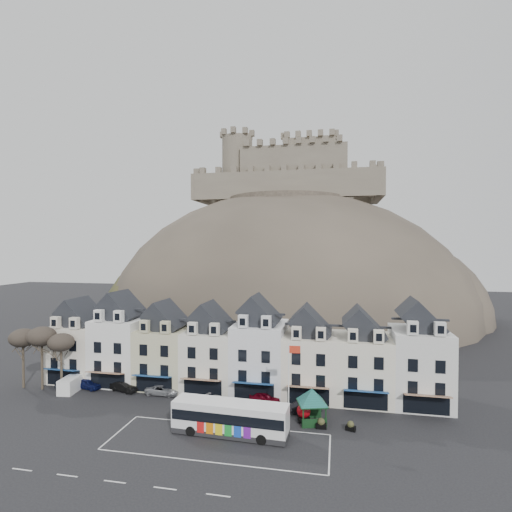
{
  "coord_description": "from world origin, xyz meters",
  "views": [
    {
      "loc": [
        13.64,
        -36.74,
        19.77
      ],
      "look_at": [
        1.2,
        24.0,
        18.11
      ],
      "focal_mm": 28.0,
      "sensor_mm": 36.0,
      "label": 1
    }
  ],
  "objects_px": {
    "white_van": "(72,384)",
    "car_white": "(219,402)",
    "car_charcoal": "(305,407)",
    "car_black": "(124,387)",
    "car_navy": "(88,383)",
    "bus": "(230,417)",
    "red_buoy": "(304,412)",
    "car_silver": "(163,390)",
    "bus_shelter": "(312,396)",
    "flagpole": "(290,379)",
    "car_maroon": "(265,397)"
  },
  "relations": [
    {
      "from": "car_white",
      "to": "bus",
      "type": "bearing_deg",
      "value": -133.89
    },
    {
      "from": "white_van",
      "to": "red_buoy",
      "type": "bearing_deg",
      "value": -12.39
    },
    {
      "from": "bus_shelter",
      "to": "red_buoy",
      "type": "relative_size",
      "value": 3.02
    },
    {
      "from": "bus_shelter",
      "to": "car_charcoal",
      "type": "distance_m",
      "value": 3.72
    },
    {
      "from": "flagpole",
      "to": "car_black",
      "type": "height_order",
      "value": "flagpole"
    },
    {
      "from": "car_navy",
      "to": "car_black",
      "type": "distance_m",
      "value": 5.44
    },
    {
      "from": "bus",
      "to": "car_silver",
      "type": "xyz_separation_m",
      "value": [
        -11.72,
        8.98,
        -1.27
      ]
    },
    {
      "from": "red_buoy",
      "to": "car_navy",
      "type": "height_order",
      "value": "red_buoy"
    },
    {
      "from": "bus",
      "to": "red_buoy",
      "type": "height_order",
      "value": "bus"
    },
    {
      "from": "bus_shelter",
      "to": "car_navy",
      "type": "xyz_separation_m",
      "value": [
        -30.94,
        4.53,
        -2.29
      ]
    },
    {
      "from": "white_van",
      "to": "car_white",
      "type": "xyz_separation_m",
      "value": [
        21.22,
        -1.27,
        -0.35
      ]
    },
    {
      "from": "car_black",
      "to": "car_silver",
      "type": "height_order",
      "value": "car_black"
    },
    {
      "from": "flagpole",
      "to": "white_van",
      "type": "bearing_deg",
      "value": 171.06
    },
    {
      "from": "car_navy",
      "to": "car_maroon",
      "type": "bearing_deg",
      "value": -77.8
    },
    {
      "from": "bus_shelter",
      "to": "car_white",
      "type": "bearing_deg",
      "value": 153.38
    },
    {
      "from": "white_van",
      "to": "car_silver",
      "type": "relative_size",
      "value": 1.01
    },
    {
      "from": "bus",
      "to": "car_charcoal",
      "type": "xyz_separation_m",
      "value": [
        7.25,
        7.16,
        -1.28
      ]
    },
    {
      "from": "car_charcoal",
      "to": "flagpole",
      "type": "bearing_deg",
      "value": 139.25
    },
    {
      "from": "car_navy",
      "to": "car_charcoal",
      "type": "bearing_deg",
      "value": -81.29
    },
    {
      "from": "car_navy",
      "to": "red_buoy",
      "type": "bearing_deg",
      "value": -85.81
    },
    {
      "from": "bus",
      "to": "car_charcoal",
      "type": "distance_m",
      "value": 10.27
    },
    {
      "from": "bus",
      "to": "car_charcoal",
      "type": "relative_size",
      "value": 3.27
    },
    {
      "from": "bus",
      "to": "white_van",
      "type": "distance_m",
      "value": 25.59
    },
    {
      "from": "bus_shelter",
      "to": "car_charcoal",
      "type": "bearing_deg",
      "value": 92.68
    },
    {
      "from": "bus",
      "to": "red_buoy",
      "type": "distance_m",
      "value": 8.73
    },
    {
      "from": "red_buoy",
      "to": "car_charcoal",
      "type": "height_order",
      "value": "red_buoy"
    },
    {
      "from": "bus",
      "to": "car_navy",
      "type": "relative_size",
      "value": 2.99
    },
    {
      "from": "bus_shelter",
      "to": "car_navy",
      "type": "bearing_deg",
      "value": 155.21
    },
    {
      "from": "flagpole",
      "to": "car_navy",
      "type": "relative_size",
      "value": 2.24
    },
    {
      "from": "white_van",
      "to": "car_charcoal",
      "type": "height_order",
      "value": "white_van"
    },
    {
      "from": "car_navy",
      "to": "car_charcoal",
      "type": "relative_size",
      "value": 1.1
    },
    {
      "from": "car_black",
      "to": "car_white",
      "type": "relative_size",
      "value": 0.93
    },
    {
      "from": "white_van",
      "to": "car_silver",
      "type": "bearing_deg",
      "value": -1.43
    },
    {
      "from": "red_buoy",
      "to": "car_maroon",
      "type": "relative_size",
      "value": 0.49
    },
    {
      "from": "car_navy",
      "to": "car_maroon",
      "type": "distance_m",
      "value": 24.8
    },
    {
      "from": "car_navy",
      "to": "car_silver",
      "type": "distance_m",
      "value": 11.03
    },
    {
      "from": "car_black",
      "to": "car_white",
      "type": "distance_m",
      "value": 14.38
    },
    {
      "from": "white_van",
      "to": "car_black",
      "type": "distance_m",
      "value": 7.17
    },
    {
      "from": "car_white",
      "to": "bus_shelter",
      "type": "bearing_deg",
      "value": -79.95
    },
    {
      "from": "bus",
      "to": "car_navy",
      "type": "height_order",
      "value": "bus"
    },
    {
      "from": "car_black",
      "to": "bus",
      "type": "bearing_deg",
      "value": -101.26
    },
    {
      "from": "white_van",
      "to": "car_maroon",
      "type": "distance_m",
      "value": 26.45
    },
    {
      "from": "car_white",
      "to": "car_black",
      "type": "bearing_deg",
      "value": 100.2
    },
    {
      "from": "red_buoy",
      "to": "car_charcoal",
      "type": "distance_m",
      "value": 2.42
    },
    {
      "from": "car_white",
      "to": "flagpole",
      "type": "bearing_deg",
      "value": -90.97
    },
    {
      "from": "car_charcoal",
      "to": "car_white",
      "type": "bearing_deg",
      "value": 71.45
    },
    {
      "from": "bus_shelter",
      "to": "car_navy",
      "type": "height_order",
      "value": "bus_shelter"
    },
    {
      "from": "white_van",
      "to": "car_black",
      "type": "height_order",
      "value": "white_van"
    },
    {
      "from": "red_buoy",
      "to": "car_charcoal",
      "type": "xyz_separation_m",
      "value": [
        -0.0,
        2.39,
        -0.37
      ]
    },
    {
      "from": "bus",
      "to": "bus_shelter",
      "type": "height_order",
      "value": "bus_shelter"
    }
  ]
}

